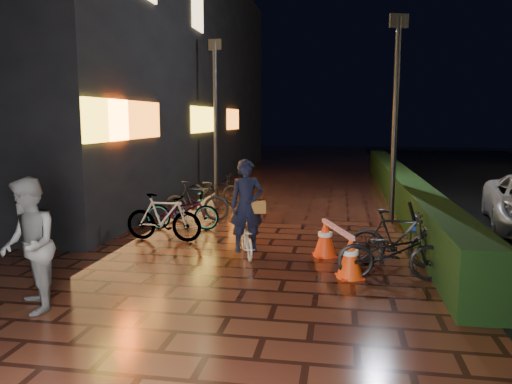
% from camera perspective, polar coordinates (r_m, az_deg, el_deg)
% --- Properties ---
extents(ground, '(80.00, 80.00, 0.00)m').
position_cam_1_polar(ground, '(8.94, 0.03, -8.74)').
color(ground, '#381911').
rests_on(ground, ground).
extents(hedge, '(0.70, 20.00, 1.00)m').
position_cam_1_polar(hedge, '(16.67, 16.02, 0.71)').
color(hedge, black).
rests_on(hedge, ground).
extents(bystander_person, '(1.11, 1.15, 1.86)m').
position_cam_1_polar(bystander_person, '(7.46, -24.57, -5.59)').
color(bystander_person, slate).
rests_on(bystander_person, ground).
extents(storefront_block, '(12.09, 22.00, 9.00)m').
position_cam_1_polar(storefront_block, '(22.80, -19.51, 12.62)').
color(storefront_block, black).
rests_on(storefront_block, ground).
extents(lamp_post_hedge, '(0.49, 0.26, 5.19)m').
position_cam_1_polar(lamp_post_hedge, '(13.25, 15.65, 9.05)').
color(lamp_post_hedge, black).
rests_on(lamp_post_hedge, ground).
extents(lamp_post_sf, '(0.50, 0.15, 5.24)m').
position_cam_1_polar(lamp_post_sf, '(17.11, -4.65, 9.20)').
color(lamp_post_sf, black).
rests_on(lamp_post_sf, ground).
extents(cyclist, '(0.86, 1.39, 1.88)m').
position_cam_1_polar(cyclist, '(9.54, -1.10, -3.32)').
color(cyclist, silver).
rests_on(cyclist, ground).
extents(traffic_barrier, '(0.96, 1.76, 0.72)m').
position_cam_1_polar(traffic_barrier, '(9.12, 9.22, -6.16)').
color(traffic_barrier, '#FF3F0D').
rests_on(traffic_barrier, ground).
extents(cart_assembly, '(0.73, 0.62, 1.03)m').
position_cam_1_polar(cart_assembly, '(10.56, 18.63, -3.55)').
color(cart_assembly, black).
rests_on(cart_assembly, ground).
extents(parked_bikes_storefront, '(1.95, 5.40, 1.03)m').
position_cam_1_polar(parked_bikes_storefront, '(12.96, -7.30, -1.21)').
color(parked_bikes_storefront, black).
rests_on(parked_bikes_storefront, ground).
extents(parked_bikes_hedge, '(1.94, 1.43, 1.03)m').
position_cam_1_polar(parked_bikes_hedge, '(8.87, 15.51, -5.93)').
color(parked_bikes_hedge, black).
rests_on(parked_bikes_hedge, ground).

